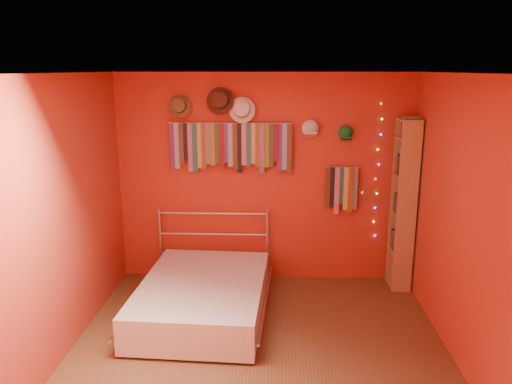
# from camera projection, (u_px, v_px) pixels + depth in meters

# --- Properties ---
(ground) EXTENTS (3.50, 3.50, 0.00)m
(ground) POSITION_uv_depth(u_px,v_px,m) (258.00, 354.00, 4.56)
(ground) COLOR brown
(ground) RESTS_ON ground
(back_wall) EXTENTS (3.50, 0.02, 2.50)m
(back_wall) POSITION_uv_depth(u_px,v_px,m) (264.00, 179.00, 5.96)
(back_wall) COLOR #AD361B
(back_wall) RESTS_ON ground
(right_wall) EXTENTS (0.02, 3.50, 2.50)m
(right_wall) POSITION_uv_depth(u_px,v_px,m) (466.00, 226.00, 4.19)
(right_wall) COLOR #AD361B
(right_wall) RESTS_ON ground
(left_wall) EXTENTS (0.02, 3.50, 2.50)m
(left_wall) POSITION_uv_depth(u_px,v_px,m) (58.00, 221.00, 4.33)
(left_wall) COLOR #AD361B
(left_wall) RESTS_ON ground
(ceiling) EXTENTS (3.50, 3.50, 0.02)m
(ceiling) POSITION_uv_depth(u_px,v_px,m) (259.00, 73.00, 3.96)
(ceiling) COLOR white
(ceiling) RESTS_ON back_wall
(tie_rack) EXTENTS (1.45, 0.03, 0.60)m
(tie_rack) POSITION_uv_depth(u_px,v_px,m) (231.00, 145.00, 5.81)
(tie_rack) COLOR #B4B4B9
(tie_rack) RESTS_ON back_wall
(small_tie_rack) EXTENTS (0.40, 0.03, 0.58)m
(small_tie_rack) POSITION_uv_depth(u_px,v_px,m) (342.00, 188.00, 5.88)
(small_tie_rack) COLOR #B4B4B9
(small_tie_rack) RESTS_ON back_wall
(fedora_olive) EXTENTS (0.26, 0.14, 0.25)m
(fedora_olive) POSITION_uv_depth(u_px,v_px,m) (179.00, 106.00, 5.70)
(fedora_olive) COLOR brown
(fedora_olive) RESTS_ON back_wall
(fedora_brown) EXTENTS (0.31, 0.17, 0.31)m
(fedora_brown) POSITION_uv_depth(u_px,v_px,m) (220.00, 100.00, 5.66)
(fedora_brown) COLOR #472319
(fedora_brown) RESTS_ON back_wall
(fedora_white) EXTENTS (0.30, 0.16, 0.29)m
(fedora_white) POSITION_uv_depth(u_px,v_px,m) (242.00, 109.00, 5.67)
(fedora_white) COLOR white
(fedora_white) RESTS_ON back_wall
(cap_white) EXTENTS (0.19, 0.24, 0.19)m
(cap_white) POSITION_uv_depth(u_px,v_px,m) (310.00, 128.00, 5.74)
(cap_white) COLOR white
(cap_white) RESTS_ON back_wall
(cap_green) EXTENTS (0.18, 0.22, 0.18)m
(cap_green) POSITION_uv_depth(u_px,v_px,m) (346.00, 133.00, 5.73)
(cap_green) COLOR #1A7933
(cap_green) RESTS_ON back_wall
(fairy_lights) EXTENTS (0.06, 0.02, 1.60)m
(fairy_lights) POSITION_uv_depth(u_px,v_px,m) (378.00, 172.00, 5.84)
(fairy_lights) COLOR #FF3333
(fairy_lights) RESTS_ON back_wall
(reading_lamp) EXTENTS (0.06, 0.27, 0.08)m
(reading_lamp) POSITION_uv_depth(u_px,v_px,m) (362.00, 192.00, 5.73)
(reading_lamp) COLOR #B4B4B9
(reading_lamp) RESTS_ON back_wall
(bookshelf) EXTENTS (0.25, 0.34, 2.00)m
(bookshelf) POSITION_uv_depth(u_px,v_px,m) (407.00, 204.00, 5.73)
(bookshelf) COLOR #AA7F4D
(bookshelf) RESTS_ON ground
(bed) EXTENTS (1.43, 1.88, 0.89)m
(bed) POSITION_uv_depth(u_px,v_px,m) (203.00, 297.00, 5.23)
(bed) COLOR #B4B4B9
(bed) RESTS_ON ground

